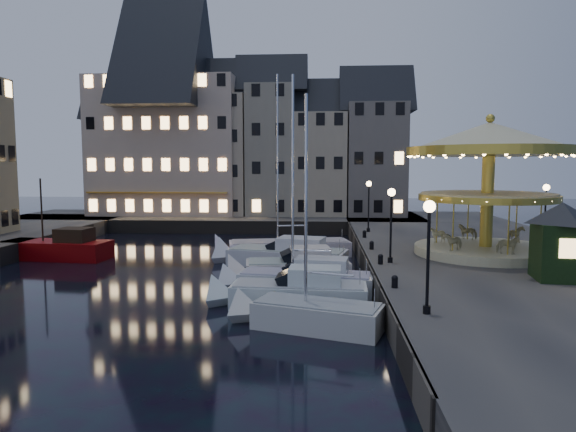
# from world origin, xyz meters

# --- Properties ---
(ground) EXTENTS (160.00, 160.00, 0.00)m
(ground) POSITION_xyz_m (0.00, 0.00, 0.00)
(ground) COLOR black
(ground) RESTS_ON ground
(quay_east) EXTENTS (16.00, 56.00, 1.30)m
(quay_east) POSITION_xyz_m (14.00, 6.00, 0.65)
(quay_east) COLOR #474442
(quay_east) RESTS_ON ground
(quay_north) EXTENTS (44.00, 12.00, 1.30)m
(quay_north) POSITION_xyz_m (-8.00, 28.00, 0.65)
(quay_north) COLOR #474442
(quay_north) RESTS_ON ground
(quaywall_e) EXTENTS (0.15, 44.00, 1.30)m
(quaywall_e) POSITION_xyz_m (6.00, 6.00, 0.65)
(quaywall_e) COLOR #47423A
(quaywall_e) RESTS_ON ground
(quaywall_n) EXTENTS (48.00, 0.15, 1.30)m
(quaywall_n) POSITION_xyz_m (-6.00, 22.00, 0.65)
(quaywall_n) COLOR #47423A
(quaywall_n) RESTS_ON ground
(streetlamp_a) EXTENTS (0.44, 0.44, 4.17)m
(streetlamp_a) POSITION_xyz_m (7.20, -9.00, 4.02)
(streetlamp_a) COLOR black
(streetlamp_a) RESTS_ON quay_east
(streetlamp_b) EXTENTS (0.44, 0.44, 4.17)m
(streetlamp_b) POSITION_xyz_m (7.20, 1.00, 4.02)
(streetlamp_b) COLOR black
(streetlamp_b) RESTS_ON quay_east
(streetlamp_c) EXTENTS (0.44, 0.44, 4.17)m
(streetlamp_c) POSITION_xyz_m (7.20, 14.50, 4.02)
(streetlamp_c) COLOR black
(streetlamp_c) RESTS_ON quay_east
(streetlamp_d) EXTENTS (0.44, 0.44, 4.17)m
(streetlamp_d) POSITION_xyz_m (18.50, 8.00, 4.02)
(streetlamp_d) COLOR black
(streetlamp_d) RESTS_ON quay_east
(bollard_a) EXTENTS (0.30, 0.30, 0.57)m
(bollard_a) POSITION_xyz_m (6.60, -5.00, 1.60)
(bollard_a) COLOR black
(bollard_a) RESTS_ON quay_east
(bollard_b) EXTENTS (0.30, 0.30, 0.57)m
(bollard_b) POSITION_xyz_m (6.60, 0.50, 1.60)
(bollard_b) COLOR black
(bollard_b) RESTS_ON quay_east
(bollard_c) EXTENTS (0.30, 0.30, 0.57)m
(bollard_c) POSITION_xyz_m (6.60, 5.50, 1.60)
(bollard_c) COLOR black
(bollard_c) RESTS_ON quay_east
(bollard_d) EXTENTS (0.30, 0.30, 0.57)m
(bollard_d) POSITION_xyz_m (6.60, 11.00, 1.60)
(bollard_d) COLOR black
(bollard_d) RESTS_ON quay_east
(townhouse_na) EXTENTS (5.50, 8.00, 12.80)m
(townhouse_na) POSITION_xyz_m (-19.50, 30.00, 7.78)
(townhouse_na) COLOR gray
(townhouse_na) RESTS_ON quay_north
(townhouse_nb) EXTENTS (6.16, 8.00, 13.80)m
(townhouse_nb) POSITION_xyz_m (-14.05, 30.00, 8.28)
(townhouse_nb) COLOR gray
(townhouse_nb) RESTS_ON quay_north
(townhouse_nc) EXTENTS (6.82, 8.00, 14.80)m
(townhouse_nc) POSITION_xyz_m (-8.00, 30.00, 8.78)
(townhouse_nc) COLOR tan
(townhouse_nc) RESTS_ON quay_north
(townhouse_nd) EXTENTS (5.50, 8.00, 15.80)m
(townhouse_nd) POSITION_xyz_m (-2.25, 30.00, 9.28)
(townhouse_nd) COLOR gray
(townhouse_nd) RESTS_ON quay_north
(townhouse_ne) EXTENTS (6.16, 8.00, 12.80)m
(townhouse_ne) POSITION_xyz_m (3.20, 30.00, 7.78)
(townhouse_ne) COLOR tan
(townhouse_ne) RESTS_ON quay_north
(townhouse_nf) EXTENTS (6.82, 8.00, 13.80)m
(townhouse_nf) POSITION_xyz_m (9.25, 30.00, 8.28)
(townhouse_nf) COLOR slate
(townhouse_nf) RESTS_ON quay_north
(hotel_corner) EXTENTS (17.60, 9.00, 16.80)m
(hotel_corner) POSITION_xyz_m (-14.00, 30.00, 9.78)
(hotel_corner) COLOR beige
(hotel_corner) RESTS_ON quay_north
(motorboat_a) EXTENTS (6.29, 3.71, 10.42)m
(motorboat_a) POSITION_xyz_m (2.64, -6.99, 0.54)
(motorboat_a) COLOR silver
(motorboat_a) RESTS_ON ground
(motorboat_b) EXTENTS (7.47, 2.42, 2.15)m
(motorboat_b) POSITION_xyz_m (1.86, -3.82, 0.64)
(motorboat_b) COLOR silver
(motorboat_b) RESTS_ON ground
(motorboat_c) EXTENTS (8.09, 3.06, 10.69)m
(motorboat_c) POSITION_xyz_m (2.12, -1.23, 0.68)
(motorboat_c) COLOR silver
(motorboat_c) RESTS_ON ground
(motorboat_d) EXTENTS (7.20, 3.25, 2.15)m
(motorboat_d) POSITION_xyz_m (1.53, 2.08, 0.64)
(motorboat_d) COLOR silver
(motorboat_d) RESTS_ON ground
(motorboat_e) EXTENTS (9.03, 4.48, 2.15)m
(motorboat_e) POSITION_xyz_m (0.68, 6.45, 0.64)
(motorboat_e) COLOR silver
(motorboat_e) RESTS_ON ground
(motorboat_f) EXTENTS (10.04, 4.47, 13.30)m
(motorboat_f) POSITION_xyz_m (0.40, 10.00, 0.53)
(motorboat_f) COLOR silver
(motorboat_f) RESTS_ON ground
(red_fishing_boat) EXTENTS (7.94, 3.43, 6.01)m
(red_fishing_boat) POSITION_xyz_m (-15.63, 7.79, 0.70)
(red_fishing_boat) COLOR #730306
(red_fishing_boat) RESTS_ON ground
(carousel) EXTENTS (9.69, 9.69, 8.48)m
(carousel) POSITION_xyz_m (13.34, 3.93, 6.88)
(carousel) COLOR beige
(carousel) RESTS_ON quay_east
(ticket_kiosk) EXTENTS (3.59, 3.59, 4.21)m
(ticket_kiosk) POSITION_xyz_m (14.65, -2.89, 3.80)
(ticket_kiosk) COLOR black
(ticket_kiosk) RESTS_ON quay_east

